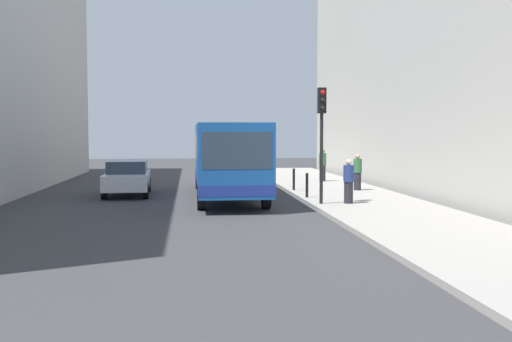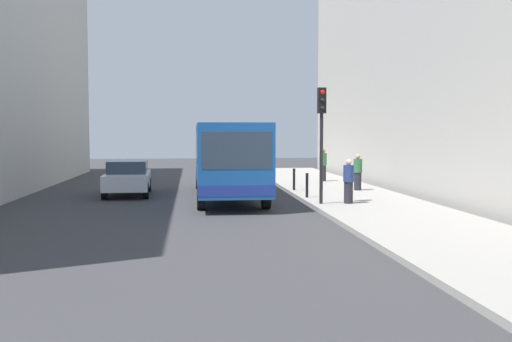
% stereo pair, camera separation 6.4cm
% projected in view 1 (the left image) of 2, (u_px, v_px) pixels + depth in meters
% --- Properties ---
extents(ground_plane, '(80.00, 80.00, 0.00)m').
position_uv_depth(ground_plane, '(219.00, 205.00, 22.10)').
color(ground_plane, '#38383A').
extents(sidewalk, '(4.40, 40.00, 0.15)m').
position_uv_depth(sidewalk, '(361.00, 201.00, 22.69)').
color(sidewalk, '#9E9991').
rests_on(sidewalk, ground).
extents(building_right, '(7.00, 32.00, 12.70)m').
position_uv_depth(building_right, '(468.00, 51.00, 26.93)').
color(building_right, '#BCB7AD').
rests_on(building_right, ground).
extents(bus, '(2.57, 11.03, 3.00)m').
position_uv_depth(bus, '(227.00, 156.00, 24.60)').
color(bus, '#19519E').
rests_on(bus, ground).
extents(car_beside_bus, '(1.99, 4.46, 1.48)m').
position_uv_depth(car_beside_bus, '(128.00, 177.00, 25.42)').
color(car_beside_bus, silver).
rests_on(car_beside_bus, ground).
extents(traffic_light, '(0.28, 0.33, 4.10)m').
position_uv_depth(traffic_light, '(322.00, 123.00, 20.96)').
color(traffic_light, black).
rests_on(traffic_light, sidewalk).
extents(bollard_near, '(0.11, 0.11, 0.95)m').
position_uv_depth(bollard_near, '(307.00, 185.00, 23.18)').
color(bollard_near, black).
rests_on(bollard_near, sidewalk).
extents(bollard_mid, '(0.11, 0.11, 0.95)m').
position_uv_depth(bollard_mid, '(294.00, 179.00, 26.10)').
color(bollard_mid, black).
rests_on(bollard_mid, sidewalk).
extents(pedestrian_near_signal, '(0.38, 0.38, 1.58)m').
position_uv_depth(pedestrian_near_signal, '(349.00, 181.00, 21.21)').
color(pedestrian_near_signal, '#26262D').
rests_on(pedestrian_near_signal, sidewalk).
extents(pedestrian_mid_sidewalk, '(0.38, 0.38, 1.59)m').
position_uv_depth(pedestrian_mid_sidewalk, '(357.00, 172.00, 26.07)').
color(pedestrian_mid_sidewalk, '#26262D').
rests_on(pedestrian_mid_sidewalk, sidewalk).
extents(pedestrian_far_sidewalk, '(0.38, 0.38, 1.69)m').
position_uv_depth(pedestrian_far_sidewalk, '(323.00, 165.00, 30.87)').
color(pedestrian_far_sidewalk, '#26262D').
rests_on(pedestrian_far_sidewalk, sidewalk).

